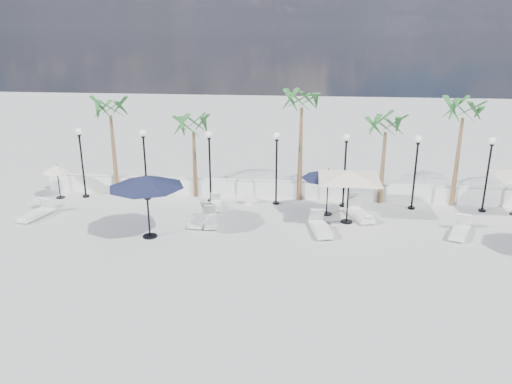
# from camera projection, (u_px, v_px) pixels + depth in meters

# --- Properties ---
(ground) EXTENTS (100.00, 100.00, 0.00)m
(ground) POSITION_uv_depth(u_px,v_px,m) (265.00, 257.00, 20.28)
(ground) COLOR #B0B0AA
(ground) RESTS_ON ground
(balustrade) EXTENTS (26.00, 0.30, 1.01)m
(balustrade) POSITION_uv_depth(u_px,v_px,m) (277.00, 190.00, 27.21)
(balustrade) COLOR silver
(balustrade) RESTS_ON ground
(lamppost_0) EXTENTS (0.36, 0.36, 3.84)m
(lamppost_0) POSITION_uv_depth(u_px,v_px,m) (81.00, 153.00, 26.70)
(lamppost_0) COLOR black
(lamppost_0) RESTS_ON ground
(lamppost_1) EXTENTS (0.36, 0.36, 3.84)m
(lamppost_1) POSITION_uv_depth(u_px,v_px,m) (144.00, 155.00, 26.34)
(lamppost_1) COLOR black
(lamppost_1) RESTS_ON ground
(lamppost_2) EXTENTS (0.36, 0.36, 3.84)m
(lamppost_2) POSITION_uv_depth(u_px,v_px,m) (210.00, 156.00, 25.99)
(lamppost_2) COLOR black
(lamppost_2) RESTS_ON ground
(lamppost_3) EXTENTS (0.36, 0.36, 3.84)m
(lamppost_3) POSITION_uv_depth(u_px,v_px,m) (277.00, 158.00, 25.63)
(lamppost_3) COLOR black
(lamppost_3) RESTS_ON ground
(lamppost_4) EXTENTS (0.36, 0.36, 3.84)m
(lamppost_4) POSITION_uv_depth(u_px,v_px,m) (345.00, 160.00, 25.28)
(lamppost_4) COLOR black
(lamppost_4) RESTS_ON ground
(lamppost_5) EXTENTS (0.36, 0.36, 3.84)m
(lamppost_5) POSITION_uv_depth(u_px,v_px,m) (416.00, 162.00, 24.92)
(lamppost_5) COLOR black
(lamppost_5) RESTS_ON ground
(lamppost_6) EXTENTS (0.36, 0.36, 3.84)m
(lamppost_6) POSITION_uv_depth(u_px,v_px,m) (489.00, 164.00, 24.56)
(lamppost_6) COLOR black
(lamppost_6) RESTS_ON ground
(palm_0) EXTENTS (2.60, 2.60, 5.50)m
(palm_0) POSITION_uv_depth(u_px,v_px,m) (110.00, 113.00, 26.66)
(palm_0) COLOR brown
(palm_0) RESTS_ON ground
(palm_1) EXTENTS (2.60, 2.60, 4.70)m
(palm_1) POSITION_uv_depth(u_px,v_px,m) (193.00, 129.00, 26.45)
(palm_1) COLOR brown
(palm_1) RESTS_ON ground
(palm_2) EXTENTS (2.60, 2.60, 6.10)m
(palm_2) POSITION_uv_depth(u_px,v_px,m) (302.00, 105.00, 25.44)
(palm_2) COLOR brown
(palm_2) RESTS_ON ground
(palm_3) EXTENTS (2.60, 2.60, 4.90)m
(palm_3) POSITION_uv_depth(u_px,v_px,m) (386.00, 129.00, 25.37)
(palm_3) COLOR brown
(palm_3) RESTS_ON ground
(palm_4) EXTENTS (2.60, 2.60, 5.70)m
(palm_4) POSITION_uv_depth(u_px,v_px,m) (463.00, 116.00, 24.75)
(palm_4) COLOR brown
(palm_4) RESTS_ON ground
(lounger_0) EXTENTS (1.09, 2.08, 0.75)m
(lounger_0) POSITION_uv_depth(u_px,v_px,m) (36.00, 213.00, 24.40)
(lounger_0) COLOR silver
(lounger_0) RESTS_ON ground
(lounger_1) EXTENTS (0.97, 1.93, 0.69)m
(lounger_1) POSITION_uv_depth(u_px,v_px,m) (210.00, 220.00, 23.62)
(lounger_1) COLOR silver
(lounger_1) RESTS_ON ground
(lounger_2) EXTENTS (0.99, 2.14, 0.77)m
(lounger_2) POSITION_uv_depth(u_px,v_px,m) (202.00, 218.00, 23.75)
(lounger_2) COLOR silver
(lounger_2) RESTS_ON ground
(lounger_3) EXTENTS (0.88, 1.69, 0.61)m
(lounger_3) POSITION_uv_depth(u_px,v_px,m) (216.00, 204.00, 25.73)
(lounger_3) COLOR silver
(lounger_3) RESTS_ON ground
(lounger_4) EXTENTS (1.12, 2.26, 0.81)m
(lounger_4) POSITION_uv_depth(u_px,v_px,m) (320.00, 227.00, 22.65)
(lounger_4) COLOR silver
(lounger_4) RESTS_ON ground
(lounger_5) EXTENTS (0.60, 1.70, 0.63)m
(lounger_5) POSITION_uv_depth(u_px,v_px,m) (354.00, 205.00, 25.67)
(lounger_5) COLOR silver
(lounger_5) RESTS_ON ground
(lounger_6) EXTENTS (1.39, 2.10, 0.76)m
(lounger_6) POSITION_uv_depth(u_px,v_px,m) (460.00, 231.00, 22.30)
(lounger_6) COLOR silver
(lounger_6) RESTS_ON ground
(lounger_7) EXTENTS (1.40, 2.25, 0.80)m
(lounger_7) POSITION_uv_depth(u_px,v_px,m) (359.00, 213.00, 24.31)
(lounger_7) COLOR silver
(lounger_7) RESTS_ON ground
(side_table_0) EXTENTS (0.54, 0.54, 0.52)m
(side_table_0) POSITION_uv_depth(u_px,v_px,m) (40.00, 203.00, 25.57)
(side_table_0) COLOR silver
(side_table_0) RESTS_ON ground
(side_table_1) EXTENTS (0.53, 0.53, 0.52)m
(side_table_1) POSITION_uv_depth(u_px,v_px,m) (247.00, 199.00, 26.19)
(side_table_1) COLOR silver
(side_table_1) RESTS_ON ground
(side_table_2) EXTENTS (0.45, 0.45, 0.44)m
(side_table_2) POSITION_uv_depth(u_px,v_px,m) (368.00, 219.00, 23.56)
(side_table_2) COLOR silver
(side_table_2) RESTS_ON ground
(parasol_navy_left) EXTENTS (3.32, 3.32, 2.93)m
(parasol_navy_left) POSITION_uv_depth(u_px,v_px,m) (146.00, 182.00, 21.45)
(parasol_navy_left) COLOR black
(parasol_navy_left) RESTS_ON ground
(parasol_navy_mid) EXTENTS (2.65, 2.65, 2.38)m
(parasol_navy_mid) POSITION_uv_depth(u_px,v_px,m) (328.00, 174.00, 24.28)
(parasol_navy_mid) COLOR black
(parasol_navy_mid) RESTS_ON ground
(parasol_cream_sq_a) EXTENTS (5.65, 5.65, 2.77)m
(parasol_cream_sq_a) POSITION_uv_depth(u_px,v_px,m) (350.00, 171.00, 23.11)
(parasol_cream_sq_a) COLOR black
(parasol_cream_sq_a) RESTS_ON ground
(parasol_cream_small) EXTENTS (1.56, 1.56, 1.92)m
(parasol_cream_small) POSITION_uv_depth(u_px,v_px,m) (57.00, 169.00, 26.82)
(parasol_cream_small) COLOR black
(parasol_cream_small) RESTS_ON ground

